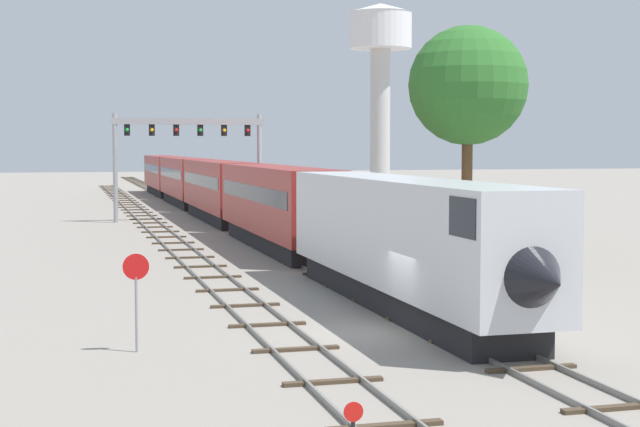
{
  "coord_description": "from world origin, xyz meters",
  "views": [
    {
      "loc": [
        -10.0,
        -28.9,
        5.97
      ],
      "look_at": [
        1.0,
        12.0,
        3.0
      ],
      "focal_mm": 53.85,
      "sensor_mm": 36.0,
      "label": 1
    }
  ],
  "objects_px": {
    "water_tower": "(380,49)",
    "stop_sign": "(136,288)",
    "passenger_train": "(217,188)",
    "trackside_tree_left": "(468,86)",
    "signal_gantry": "(188,142)"
  },
  "relations": [
    {
      "from": "signal_gantry",
      "to": "stop_sign",
      "type": "distance_m",
      "value": 49.52
    },
    {
      "from": "water_tower",
      "to": "passenger_train",
      "type": "bearing_deg",
      "value": -123.25
    },
    {
      "from": "passenger_train",
      "to": "trackside_tree_left",
      "type": "bearing_deg",
      "value": -74.99
    },
    {
      "from": "water_tower",
      "to": "stop_sign",
      "type": "xyz_separation_m",
      "value": [
        -38.24,
        -91.44,
        -16.69
      ]
    },
    {
      "from": "trackside_tree_left",
      "to": "water_tower",
      "type": "bearing_deg",
      "value": 74.74
    },
    {
      "from": "passenger_train",
      "to": "stop_sign",
      "type": "xyz_separation_m",
      "value": [
        -10.0,
        -48.36,
        -0.74
      ]
    },
    {
      "from": "water_tower",
      "to": "trackside_tree_left",
      "type": "height_order",
      "value": "water_tower"
    },
    {
      "from": "signal_gantry",
      "to": "trackside_tree_left",
      "type": "height_order",
      "value": "trackside_tree_left"
    },
    {
      "from": "water_tower",
      "to": "stop_sign",
      "type": "distance_m",
      "value": 100.51
    },
    {
      "from": "stop_sign",
      "to": "signal_gantry",
      "type": "bearing_deg",
      "value": 80.96
    },
    {
      "from": "passenger_train",
      "to": "water_tower",
      "type": "xyz_separation_m",
      "value": [
        28.24,
        43.07,
        15.96
      ]
    },
    {
      "from": "passenger_train",
      "to": "trackside_tree_left",
      "type": "relative_size",
      "value": 8.83
    },
    {
      "from": "signal_gantry",
      "to": "water_tower",
      "type": "xyz_separation_m",
      "value": [
        30.49,
        42.73,
        12.27
      ]
    },
    {
      "from": "trackside_tree_left",
      "to": "passenger_train",
      "type": "bearing_deg",
      "value": 105.01
    },
    {
      "from": "signal_gantry",
      "to": "stop_sign",
      "type": "xyz_separation_m",
      "value": [
        -7.75,
        -48.71,
        -4.42
      ]
    }
  ]
}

